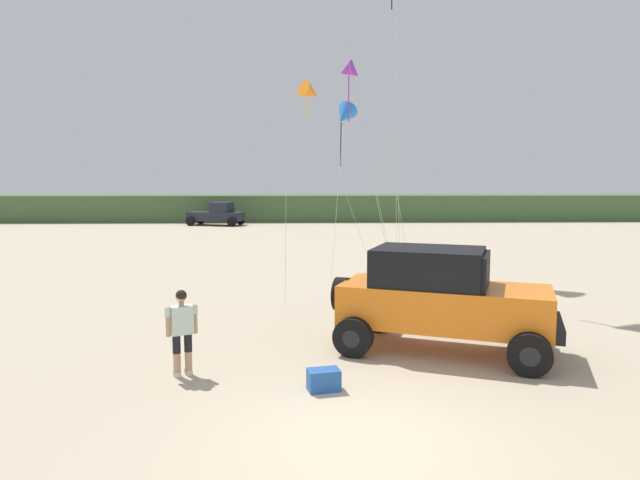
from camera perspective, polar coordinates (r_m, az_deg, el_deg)
ground_plane at (r=8.50m, az=4.21°, el=-19.73°), size 220.00×220.00×0.00m
dune_ridge at (r=53.84m, az=-3.25°, el=3.39°), size 90.00×7.53×2.42m
jeep at (r=12.32m, az=12.39°, el=-5.77°), size 5.00×3.80×2.26m
person_watching at (r=10.90m, az=-14.09°, el=-8.80°), size 0.57×0.43×1.67m
cooler_box at (r=10.09m, az=0.39°, el=-14.26°), size 0.62×0.47×0.38m
distant_pickup at (r=47.78m, az=-10.58°, el=2.63°), size 4.92×3.38×1.98m
kite_yellow_diamond at (r=25.21m, az=-0.98°, el=14.99°), size 3.22×2.65×8.20m
kite_pink_ribbon at (r=26.43m, az=2.51°, el=12.71°), size 1.58×6.34×7.51m
kite_red_delta at (r=25.74m, az=3.35°, el=16.97°), size 2.03×3.68×9.18m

